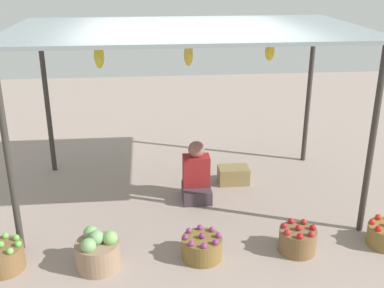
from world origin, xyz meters
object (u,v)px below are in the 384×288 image
Objects in this scene: vendor_person at (196,177)px; basket_red_apples at (297,240)px; basket_cabbages at (98,252)px; basket_purple_onions at (202,247)px; wooden_crate_near_vendor at (233,175)px; basket_green_apples at (3,257)px.

basket_red_apples is at bearing -54.39° from vendor_person.
basket_purple_onions is at bearing 3.13° from basket_cabbages.
wooden_crate_near_vendor is (0.64, 1.72, -0.01)m from basket_purple_onions.
basket_red_apples is at bearing 0.86° from basket_purple_onions.
basket_green_apples is 1.06× the size of basket_red_apples.
basket_purple_onions is (2.00, -0.00, -0.01)m from basket_green_apples.
basket_purple_onions is 1.02m from basket_red_apples.
wooden_crate_near_vendor is at bearing 102.44° from basket_red_apples.
basket_cabbages is at bearing -176.87° from basket_purple_onions.
basket_cabbages is (0.94, -0.06, 0.04)m from basket_green_apples.
vendor_person reaches higher than wooden_crate_near_vendor.
wooden_crate_near_vendor is (0.56, 0.40, -0.18)m from vendor_person.
basket_cabbages is 1.06× the size of basket_purple_onions.
vendor_person is 2.47m from basket_green_apples.
basket_green_apples is 2.00m from basket_purple_onions.
basket_cabbages reaches higher than basket_red_apples.
vendor_person is 1.98× the size of basket_red_apples.
wooden_crate_near_vendor is at bearing 33.07° from basket_green_apples.
basket_green_apples and basket_red_apples have the same top height.
basket_purple_onions reaches higher than wooden_crate_near_vendor.
basket_cabbages reaches higher than basket_purple_onions.
wooden_crate_near_vendor is at bearing 35.37° from vendor_person.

